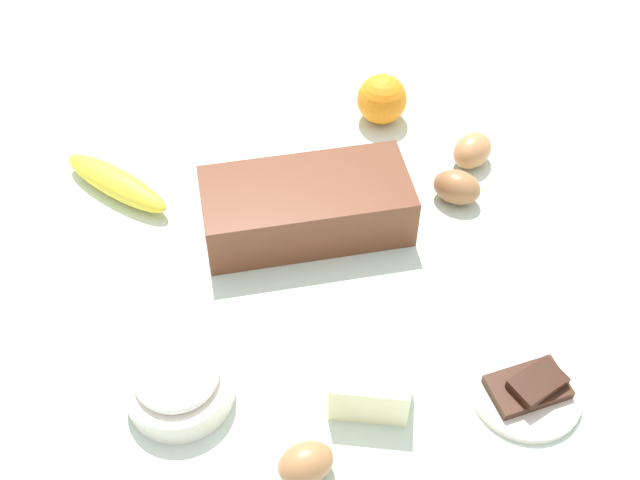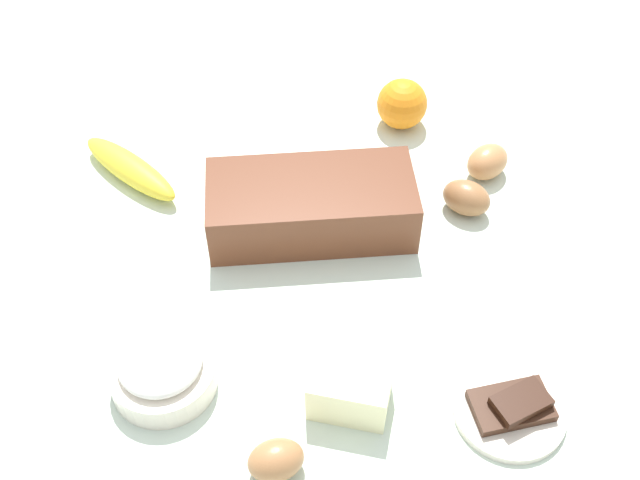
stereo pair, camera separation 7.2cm
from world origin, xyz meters
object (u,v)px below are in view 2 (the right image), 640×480
at_px(butter_block, 350,389).
at_px(egg_near_butter, 487,162).
at_px(egg_loose, 276,460).
at_px(orange_fruit, 402,104).
at_px(loaf_pan, 310,205).
at_px(flour_bowl, 162,369).
at_px(chocolate_plate, 511,408).
at_px(banana, 130,168).
at_px(egg_beside_bowl, 466,198).

bearing_deg(butter_block, egg_near_butter, 50.66).
height_order(egg_near_butter, egg_loose, egg_near_butter).
bearing_deg(orange_fruit, loaf_pan, -133.20).
bearing_deg(butter_block, flour_bowl, 162.28).
distance_m(orange_fruit, egg_loose, 0.61).
bearing_deg(orange_fruit, chocolate_plate, -90.53).
xyz_separation_m(loaf_pan, banana, (-0.24, 0.14, -0.02)).
xyz_separation_m(banana, egg_beside_bowl, (0.46, -0.15, 0.00)).
bearing_deg(flour_bowl, loaf_pan, 45.69).
xyz_separation_m(loaf_pan, egg_beside_bowl, (0.22, -0.01, -0.02)).
relative_size(orange_fruit, egg_near_butter, 1.16).
bearing_deg(loaf_pan, flour_bowl, -128.61).
xyz_separation_m(orange_fruit, egg_beside_bowl, (0.04, -0.20, -0.01)).
xyz_separation_m(egg_beside_bowl, egg_loose, (-0.32, -0.34, -0.00)).
relative_size(orange_fruit, egg_loose, 1.26).
relative_size(loaf_pan, egg_near_butter, 4.32).
relative_size(banana, egg_loose, 3.06).
bearing_deg(egg_beside_bowl, orange_fruit, 101.79).
relative_size(egg_loose, chocolate_plate, 0.48).
bearing_deg(egg_loose, loaf_pan, 74.16).
bearing_deg(loaf_pan, egg_beside_bowl, 2.96).
height_order(egg_near_butter, chocolate_plate, egg_near_butter).
bearing_deg(flour_bowl, egg_loose, -49.54).
bearing_deg(banana, egg_beside_bowl, -18.26).
height_order(loaf_pan, egg_loose, loaf_pan).
distance_m(loaf_pan, banana, 0.28).
bearing_deg(banana, egg_near_butter, -9.67).
bearing_deg(orange_fruit, butter_block, -111.11).
bearing_deg(flour_bowl, banana, 94.59).
distance_m(egg_loose, chocolate_plate, 0.28).
xyz_separation_m(flour_bowl, egg_near_butter, (0.49, 0.27, -0.00)).
bearing_deg(chocolate_plate, loaf_pan, 117.75).
relative_size(egg_near_butter, chocolate_plate, 0.52).
bearing_deg(flour_bowl, orange_fruit, 46.20).
distance_m(loaf_pan, flour_bowl, 0.31).
bearing_deg(egg_loose, banana, 106.09).
distance_m(egg_near_butter, egg_loose, 0.55).
distance_m(banana, egg_loose, 0.51).
xyz_separation_m(egg_near_butter, chocolate_plate, (-0.10, -0.39, -0.02)).
bearing_deg(orange_fruit, banana, -173.42).
xyz_separation_m(butter_block, egg_loose, (-0.10, -0.07, -0.01)).
distance_m(loaf_pan, egg_near_butter, 0.28).
height_order(flour_bowl, orange_fruit, orange_fruit).
relative_size(butter_block, egg_beside_bowl, 1.31).
distance_m(orange_fruit, egg_beside_bowl, 0.21).
height_order(loaf_pan, flour_bowl, loaf_pan).
height_order(orange_fruit, egg_beside_bowl, orange_fruit).
relative_size(banana, orange_fruit, 2.42).
bearing_deg(egg_beside_bowl, butter_block, -129.44).
distance_m(loaf_pan, orange_fruit, 0.26).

